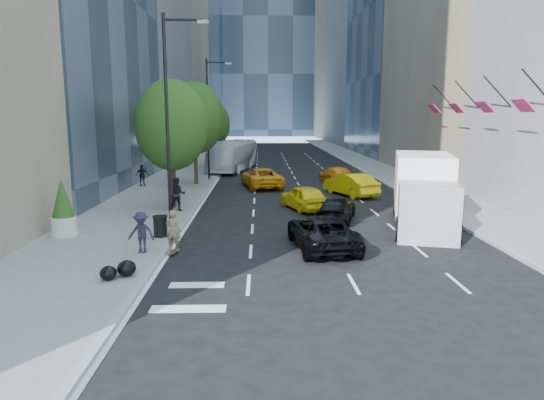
{
  "coord_description": "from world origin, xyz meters",
  "views": [
    {
      "loc": [
        -2.08,
        -19.32,
        5.53
      ],
      "look_at": [
        -1.55,
        3.13,
        1.6
      ],
      "focal_mm": 32.0,
      "sensor_mm": 36.0,
      "label": 1
    }
  ],
  "objects_px": {
    "black_sedan_mercedes": "(336,209)",
    "box_truck": "(424,191)",
    "skateboarder": "(173,234)",
    "black_sedan_lincoln": "(322,232)",
    "planter_shrub": "(63,209)",
    "city_bus": "(234,156)",
    "trash_can": "(160,227)"
  },
  "relations": [
    {
      "from": "black_sedan_mercedes",
      "to": "city_bus",
      "type": "xyz_separation_m",
      "value": [
        -6.74,
        23.92,
        0.9
      ]
    },
    {
      "from": "black_sedan_lincoln",
      "to": "box_truck",
      "type": "bearing_deg",
      "value": -151.46
    },
    {
      "from": "black_sedan_lincoln",
      "to": "city_bus",
      "type": "bearing_deg",
      "value": -86.47
    },
    {
      "from": "black_sedan_lincoln",
      "to": "city_bus",
      "type": "xyz_separation_m",
      "value": [
        -5.3,
        29.29,
        0.82
      ]
    },
    {
      "from": "city_bus",
      "to": "box_truck",
      "type": "distance_m",
      "value": 27.59
    },
    {
      "from": "black_sedan_mercedes",
      "to": "trash_can",
      "type": "xyz_separation_m",
      "value": [
        -8.54,
        -3.77,
        -0.02
      ]
    },
    {
      "from": "black_sedan_mercedes",
      "to": "planter_shrub",
      "type": "xyz_separation_m",
      "value": [
        -12.94,
        -3.46,
        0.76
      ]
    },
    {
      "from": "skateboarder",
      "to": "black_sedan_mercedes",
      "type": "xyz_separation_m",
      "value": [
        7.54,
        6.08,
        -0.22
      ]
    },
    {
      "from": "box_truck",
      "to": "black_sedan_mercedes",
      "type": "bearing_deg",
      "value": 175.03
    },
    {
      "from": "skateboarder",
      "to": "box_truck",
      "type": "distance_m",
      "value": 12.57
    },
    {
      "from": "skateboarder",
      "to": "city_bus",
      "type": "distance_m",
      "value": 30.02
    },
    {
      "from": "skateboarder",
      "to": "trash_can",
      "type": "distance_m",
      "value": 2.52
    },
    {
      "from": "black_sedan_lincoln",
      "to": "trash_can",
      "type": "xyz_separation_m",
      "value": [
        -7.1,
        1.6,
        -0.1
      ]
    },
    {
      "from": "skateboarder",
      "to": "box_truck",
      "type": "xyz_separation_m",
      "value": [
        11.65,
        4.63,
        0.97
      ]
    },
    {
      "from": "trash_can",
      "to": "black_sedan_mercedes",
      "type": "bearing_deg",
      "value": 23.84
    },
    {
      "from": "black_sedan_mercedes",
      "to": "skateboarder",
      "type": "bearing_deg",
      "value": 54.59
    },
    {
      "from": "black_sedan_lincoln",
      "to": "trash_can",
      "type": "bearing_deg",
      "value": -19.41
    },
    {
      "from": "skateboarder",
      "to": "planter_shrub",
      "type": "bearing_deg",
      "value": -14.39
    },
    {
      "from": "box_truck",
      "to": "black_sedan_lincoln",
      "type": "bearing_deg",
      "value": -130.35
    },
    {
      "from": "box_truck",
      "to": "planter_shrub",
      "type": "bearing_deg",
      "value": -158.88
    },
    {
      "from": "black_sedan_lincoln",
      "to": "black_sedan_mercedes",
      "type": "bearing_deg",
      "value": -111.7
    },
    {
      "from": "city_bus",
      "to": "trash_can",
      "type": "height_order",
      "value": "city_bus"
    },
    {
      "from": "skateboarder",
      "to": "trash_can",
      "type": "xyz_separation_m",
      "value": [
        -1.0,
        2.3,
        -0.24
      ]
    },
    {
      "from": "black_sedan_lincoln",
      "to": "black_sedan_mercedes",
      "type": "relative_size",
      "value": 1.17
    },
    {
      "from": "trash_can",
      "to": "city_bus",
      "type": "bearing_deg",
      "value": 86.28
    },
    {
      "from": "skateboarder",
      "to": "black_sedan_mercedes",
      "type": "height_order",
      "value": "skateboarder"
    },
    {
      "from": "black_sedan_mercedes",
      "to": "box_truck",
      "type": "relative_size",
      "value": 0.55
    },
    {
      "from": "city_bus",
      "to": "trash_can",
      "type": "relative_size",
      "value": 12.09
    },
    {
      "from": "black_sedan_mercedes",
      "to": "city_bus",
      "type": "height_order",
      "value": "city_bus"
    },
    {
      "from": "black_sedan_mercedes",
      "to": "city_bus",
      "type": "bearing_deg",
      "value": -58.57
    },
    {
      "from": "skateboarder",
      "to": "black_sedan_lincoln",
      "type": "bearing_deg",
      "value": -161.91
    },
    {
      "from": "city_bus",
      "to": "box_truck",
      "type": "xyz_separation_m",
      "value": [
        10.85,
        -25.37,
        0.29
      ]
    }
  ]
}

